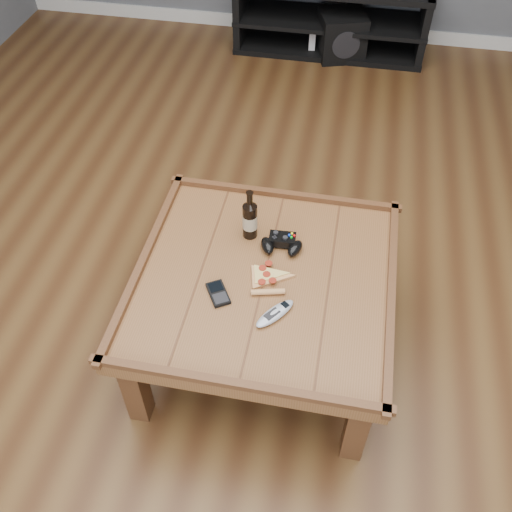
% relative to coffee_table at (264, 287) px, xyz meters
% --- Properties ---
extents(ground, '(6.00, 6.00, 0.00)m').
position_rel_coffee_table_xyz_m(ground, '(0.00, 0.00, -0.39)').
color(ground, '#412512').
rests_on(ground, ground).
extents(baseboard, '(5.00, 0.02, 0.10)m').
position_rel_coffee_table_xyz_m(baseboard, '(0.00, 2.99, -0.34)').
color(baseboard, silver).
rests_on(baseboard, ground).
extents(coffee_table, '(1.03, 1.03, 0.48)m').
position_rel_coffee_table_xyz_m(coffee_table, '(0.00, 0.00, 0.00)').
color(coffee_table, brown).
rests_on(coffee_table, ground).
extents(media_console, '(1.40, 0.45, 0.50)m').
position_rel_coffee_table_xyz_m(media_console, '(0.00, 2.75, -0.15)').
color(media_console, black).
rests_on(media_console, ground).
extents(beer_bottle, '(0.06, 0.06, 0.23)m').
position_rel_coffee_table_xyz_m(beer_bottle, '(-0.10, 0.22, 0.15)').
color(beer_bottle, black).
rests_on(beer_bottle, coffee_table).
extents(game_controller, '(0.19, 0.13, 0.05)m').
position_rel_coffee_table_xyz_m(game_controller, '(0.04, 0.17, 0.08)').
color(game_controller, black).
rests_on(game_controller, coffee_table).
extents(pizza_slice, '(0.19, 0.25, 0.02)m').
position_rel_coffee_table_xyz_m(pizza_slice, '(0.01, -0.01, 0.07)').
color(pizza_slice, tan).
rests_on(pizza_slice, coffee_table).
extents(smartphone, '(0.12, 0.13, 0.02)m').
position_rel_coffee_table_xyz_m(smartphone, '(-0.15, -0.12, 0.07)').
color(smartphone, black).
rests_on(smartphone, coffee_table).
extents(remote_control, '(0.15, 0.18, 0.03)m').
position_rel_coffee_table_xyz_m(remote_control, '(0.07, -0.17, 0.07)').
color(remote_control, '#9FA5AD').
rests_on(remote_control, coffee_table).
extents(subwoofer, '(0.40, 0.40, 0.32)m').
position_rel_coffee_table_xyz_m(subwoofer, '(0.09, 2.67, -0.23)').
color(subwoofer, black).
rests_on(subwoofer, ground).
extents(game_console, '(0.12, 0.19, 0.23)m').
position_rel_coffee_table_xyz_m(game_console, '(-0.12, 2.71, -0.28)').
color(game_console, slate).
rests_on(game_console, ground).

